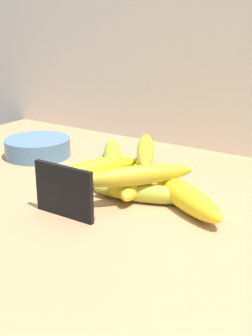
% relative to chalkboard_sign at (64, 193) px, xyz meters
% --- Properties ---
extents(counter_top, '(1.10, 0.76, 0.03)m').
position_rel_chalkboard_sign_xyz_m(counter_top, '(-0.01, 0.08, -0.05)').
color(counter_top, tan).
rests_on(counter_top, ground).
extents(back_wall, '(1.30, 0.02, 0.70)m').
position_rel_chalkboard_sign_xyz_m(back_wall, '(-0.01, 0.47, 0.28)').
color(back_wall, beige).
rests_on(back_wall, ground).
extents(chalkboard_sign, '(0.11, 0.02, 0.08)m').
position_rel_chalkboard_sign_xyz_m(chalkboard_sign, '(0.00, 0.00, 0.00)').
color(chalkboard_sign, black).
rests_on(chalkboard_sign, counter_top).
extents(fruit_bowl, '(0.15, 0.15, 0.04)m').
position_rel_chalkboard_sign_xyz_m(fruit_bowl, '(-0.26, 0.21, -0.02)').
color(fruit_bowl, '#4F76A0').
rests_on(fruit_bowl, counter_top).
extents(banana_0, '(0.11, 0.16, 0.03)m').
position_rel_chalkboard_sign_xyz_m(banana_0, '(-0.00, 0.25, -0.02)').
color(banana_0, yellow).
rests_on(banana_0, counter_top).
extents(banana_1, '(0.19, 0.09, 0.03)m').
position_rel_chalkboard_sign_xyz_m(banana_1, '(0.08, 0.12, -0.02)').
color(banana_1, gold).
rests_on(banana_1, counter_top).
extents(banana_2, '(0.18, 0.10, 0.03)m').
position_rel_chalkboard_sign_xyz_m(banana_2, '(-0.02, 0.12, -0.02)').
color(banana_2, yellow).
rests_on(banana_2, counter_top).
extents(banana_3, '(0.10, 0.19, 0.04)m').
position_rel_chalkboard_sign_xyz_m(banana_3, '(0.04, 0.16, -0.02)').
color(banana_3, yellow).
rests_on(banana_3, counter_top).
extents(banana_4, '(0.18, 0.14, 0.04)m').
position_rel_chalkboard_sign_xyz_m(banana_4, '(0.15, 0.13, -0.02)').
color(banana_4, yellow).
rests_on(banana_4, counter_top).
extents(banana_5, '(0.15, 0.19, 0.04)m').
position_rel_chalkboard_sign_xyz_m(banana_5, '(-0.09, 0.26, -0.02)').
color(banana_5, '#95B329').
rests_on(banana_5, counter_top).
extents(banana_6, '(0.11, 0.17, 0.04)m').
position_rel_chalkboard_sign_xyz_m(banana_6, '(-0.06, 0.17, -0.02)').
color(banana_6, yellow).
rests_on(banana_6, counter_top).
extents(banana_7, '(0.13, 0.20, 0.03)m').
position_rel_chalkboard_sign_xyz_m(banana_7, '(0.01, 0.24, 0.01)').
color(banana_7, gold).
rests_on(banana_7, banana_0).
extents(banana_8, '(0.15, 0.18, 0.03)m').
position_rel_chalkboard_sign_xyz_m(banana_8, '(0.07, 0.11, 0.01)').
color(banana_8, gold).
rests_on(banana_8, banana_1).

